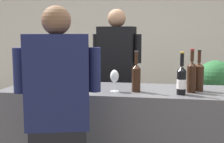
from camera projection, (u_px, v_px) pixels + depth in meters
name	position (u px, v px, depth m)	size (l,w,h in m)	color
wall_back	(140.00, 37.00, 5.10)	(8.00, 0.10, 2.80)	beige
counter	(117.00, 143.00, 2.67)	(1.95, 0.64, 0.99)	#4C4C51
wine_bottle_0	(28.00, 76.00, 2.54)	(0.07, 0.07, 0.34)	black
wine_bottle_1	(28.00, 73.00, 2.66)	(0.08, 0.08, 0.35)	black
wine_bottle_2	(33.00, 73.00, 2.79)	(0.08, 0.08, 0.31)	black
wine_bottle_3	(181.00, 80.00, 2.35)	(0.07, 0.07, 0.34)	black
wine_bottle_4	(199.00, 76.00, 2.50)	(0.08, 0.08, 0.34)	black
wine_bottle_5	(192.00, 76.00, 2.43)	(0.07, 0.07, 0.36)	black
wine_bottle_6	(50.00, 70.00, 2.84)	(0.08, 0.08, 0.35)	black
wine_bottle_7	(136.00, 77.00, 2.46)	(0.07, 0.07, 0.34)	black
wine_glass	(115.00, 77.00, 2.47)	(0.07, 0.07, 0.18)	silver
person_server	(117.00, 89.00, 3.33)	(0.54, 0.29, 1.73)	black
person_guest	(59.00, 134.00, 2.01)	(0.55, 0.34, 1.65)	black
potted_shrub	(222.00, 92.00, 3.53)	(0.64, 0.58, 1.16)	brown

